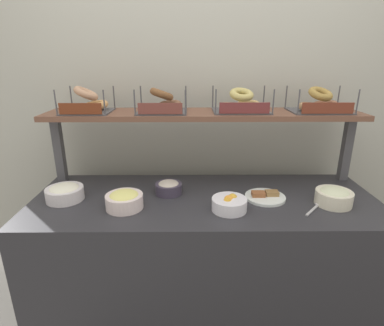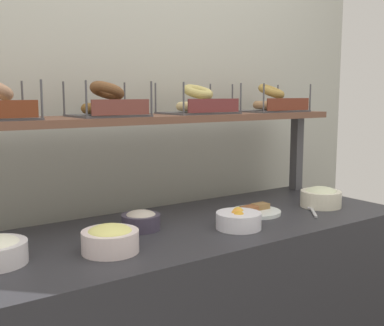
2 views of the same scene
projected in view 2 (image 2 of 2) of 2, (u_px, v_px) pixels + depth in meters
name	position (u px, v px, depth m)	size (l,w,h in m)	color
back_wall	(128.00, 129.00, 2.32)	(3.08, 0.06, 2.40)	#B8B9AC
deli_counter	(193.00, 324.00, 1.99)	(1.88, 0.70, 0.85)	#2D2D33
shelf_riser_right	(297.00, 153.00, 2.62)	(0.05, 0.05, 0.40)	#4C4C51
upper_shelf	(157.00, 118.00, 2.09)	(1.84, 0.32, 0.03)	brown
bowl_potato_salad	(321.00, 197.00, 2.23)	(0.19, 0.19, 0.09)	#EEE8CD
bowl_fruit_salad	(238.00, 220.00, 1.87)	(0.18, 0.18, 0.08)	white
bowl_egg_salad	(110.00, 239.00, 1.59)	(0.19, 0.19, 0.09)	white
bowl_tuna_salad	(141.00, 220.00, 1.86)	(0.15, 0.15, 0.08)	#3F384B
serving_plate_white	(256.00, 211.00, 2.10)	(0.22, 0.22, 0.04)	white
serving_spoon_near_plate	(312.00, 210.00, 2.14)	(0.13, 0.14, 0.01)	#B7B7BC
bagel_basket_cinnamon_raisin	(107.00, 105.00, 1.92)	(0.29, 0.26, 0.15)	#4C4C51
bagel_basket_plain	(198.00, 104.00, 2.20)	(0.33, 0.26, 0.14)	#4C4C51
bagel_basket_everything	(271.00, 103.00, 2.45)	(0.33, 0.24, 0.15)	#4C4C51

